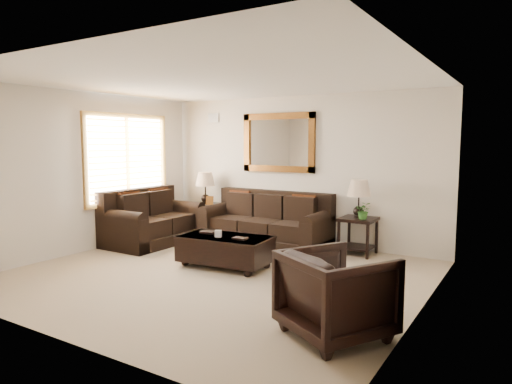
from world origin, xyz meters
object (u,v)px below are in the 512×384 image
Objects in this scene: end_table_right at (359,206)px; armchair at (336,290)px; loveseat at (151,223)px; end_table_left at (205,194)px; coffee_table at (225,248)px; sofa at (266,225)px.

armchair is (0.91, -3.23, -0.36)m from end_table_right.
loveseat is 1.94× the size of armchair.
armchair is (4.09, -3.23, -0.36)m from end_table_left.
sofa is at bearing 93.11° from coffee_table.
sofa is at bearing -19.79° from armchair.
loveseat is 2.22m from coffee_table.
end_table_left is 1.38× the size of armchair.
armchair is (2.34, -1.46, 0.17)m from coffee_table.
sofa is 1.66m from coffee_table.
end_table_left is (-1.50, 0.13, 0.48)m from sofa.
sofa is 1.64× the size of coffee_table.
coffee_table is (1.75, -1.77, -0.53)m from end_table_left.
coffee_table is at bearing -106.45° from loveseat.
end_table_left reaches higher than loveseat.
loveseat is at bearing 158.22° from coffee_table.
end_table_left is at bearing 129.28° from coffee_table.
end_table_left reaches higher than coffee_table.
sofa is 1.88× the size of end_table_right.
loveseat reaches higher than coffee_table.
sofa is at bearing -175.34° from end_table_right.
loveseat reaches higher than sofa.
coffee_table is at bearing -81.56° from sofa.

